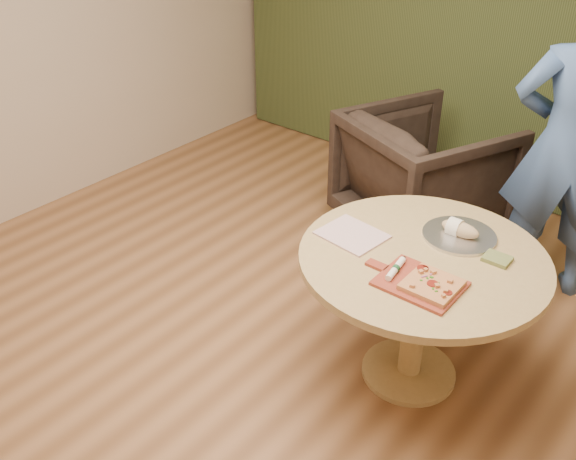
% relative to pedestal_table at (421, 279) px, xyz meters
% --- Properties ---
extents(room_shell, '(5.04, 6.04, 2.84)m').
position_rel_pedestal_table_xyz_m(room_shell, '(-0.58, -0.69, 0.79)').
color(room_shell, '#906039').
rests_on(room_shell, ground).
extents(curtain, '(4.80, 0.14, 2.78)m').
position_rel_pedestal_table_xyz_m(curtain, '(-0.58, 2.21, 0.79)').
color(curtain, '#2C3919').
rests_on(curtain, ground).
extents(pedestal_table, '(1.17, 1.17, 0.75)m').
position_rel_pedestal_table_xyz_m(pedestal_table, '(0.00, 0.00, 0.00)').
color(pedestal_table, tan).
rests_on(pedestal_table, ground).
extents(pizza_paddle, '(0.45, 0.28, 0.01)m').
position_rel_pedestal_table_xyz_m(pizza_paddle, '(0.09, -0.22, 0.15)').
color(pizza_paddle, '#963A26').
rests_on(pizza_paddle, pedestal_table).
extents(flatbread_pizza, '(0.22, 0.22, 0.04)m').
position_rel_pedestal_table_xyz_m(flatbread_pizza, '(0.16, -0.22, 0.17)').
color(flatbread_pizza, tan).
rests_on(flatbread_pizza, pizza_paddle).
extents(cutlery_roll, '(0.06, 0.20, 0.03)m').
position_rel_pedestal_table_xyz_m(cutlery_roll, '(-0.02, -0.22, 0.17)').
color(cutlery_roll, white).
rests_on(cutlery_roll, pizza_paddle).
extents(newspaper, '(0.32, 0.28, 0.01)m').
position_rel_pedestal_table_xyz_m(newspaper, '(-0.36, -0.07, 0.15)').
color(newspaper, white).
rests_on(newspaper, pedestal_table).
extents(serving_tray, '(0.36, 0.36, 0.02)m').
position_rel_pedestal_table_xyz_m(serving_tray, '(0.05, 0.25, 0.15)').
color(serving_tray, silver).
rests_on(serving_tray, pedestal_table).
extents(bread_roll, '(0.19, 0.09, 0.09)m').
position_rel_pedestal_table_xyz_m(bread_roll, '(0.04, 0.25, 0.18)').
color(bread_roll, tan).
rests_on(bread_roll, serving_tray).
extents(green_packet, '(0.12, 0.10, 0.02)m').
position_rel_pedestal_table_xyz_m(green_packet, '(0.28, 0.17, 0.15)').
color(green_packet, '#52612B').
rests_on(green_packet, pedestal_table).
extents(armchair, '(1.20, 1.16, 0.96)m').
position_rel_pedestal_table_xyz_m(armchair, '(-0.68, 1.29, -0.13)').
color(armchair, black).
rests_on(armchair, ground).
extents(person_standing, '(0.82, 0.72, 1.89)m').
position_rel_pedestal_table_xyz_m(person_standing, '(0.21, 1.21, 0.33)').
color(person_standing, '#3F6198').
rests_on(person_standing, ground).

